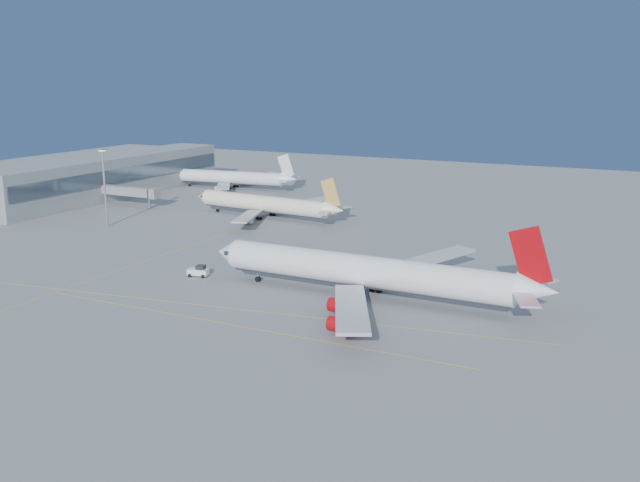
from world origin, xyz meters
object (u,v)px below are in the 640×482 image
Objects in this scene: airliner_third at (233,178)px; pushback_tug at (199,271)px; airliner_virgin at (370,272)px; airliner_etihad at (267,204)px; light_mast at (104,181)px.

airliner_third is 127.77m from pushback_tug.
pushback_tug is (63.64, -110.74, -3.32)m from airliner_third.
airliner_etihad is (-61.80, 63.07, -1.01)m from airliner_virgin.
pushback_tug is (20.74, -65.07, -3.31)m from airliner_etihad.
pushback_tug is at bearing -67.17° from airliner_etihad.
airliner_virgin is 150.95m from airliner_third.
airliner_virgin reaches higher than pushback_tug.
airliner_virgin is 1.33× the size of airliner_third.
pushback_tug is at bearing -29.66° from light_mast.
airliner_virgin is at bearing -40.44° from airliner_etihad.
light_mast reaches higher than pushback_tug.
pushback_tug is 0.21× the size of light_mast.
airliner_virgin is 41.33m from pushback_tug.
airliner_virgin is 103.30m from light_mast.
light_mast is (6.37, -78.14, 9.28)m from airliner_third.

